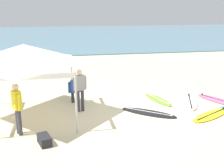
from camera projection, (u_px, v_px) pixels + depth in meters
ground_plane at (106, 114)px, 10.62m from camera, size 80.00×80.00×0.00m
sea at (71, 35)px, 40.26m from camera, size 80.00×36.00×0.10m
canopy_tent at (24, 54)px, 9.72m from camera, size 3.49×3.49×2.75m
surfboard_pink at (219, 101)px, 12.05m from camera, size 1.50×2.28×0.19m
surfboard_yellow at (211, 115)px, 10.45m from camera, size 2.17×1.54×0.19m
surfboard_lime at (158, 100)px, 12.19m from camera, size 0.97×1.93×0.19m
surfboard_black at (149, 113)px, 10.69m from camera, size 2.13×1.82×0.19m
surfboard_white at (190, 102)px, 11.89m from camera, size 1.31×2.16×0.19m
person_grey at (80, 87)px, 10.66m from camera, size 0.54×0.30×1.71m
person_yellow at (17, 106)px, 8.69m from camera, size 0.36×0.50×1.71m
person_blue at (74, 88)px, 11.78m from camera, size 0.55×0.26×1.20m
gear_bag_near_tent at (44, 140)px, 8.27m from camera, size 0.49×0.67×0.28m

